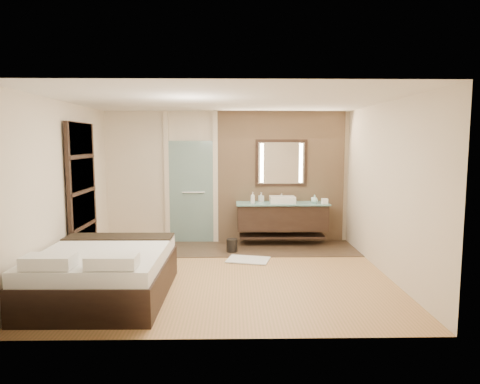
{
  "coord_description": "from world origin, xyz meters",
  "views": [
    {
      "loc": [
        0.09,
        -6.57,
        2.08
      ],
      "look_at": [
        0.23,
        0.6,
        1.24
      ],
      "focal_mm": 32.0,
      "sensor_mm": 36.0,
      "label": 1
    }
  ],
  "objects_px": {
    "bed": "(104,273)",
    "waste_bin": "(232,246)",
    "vanity": "(282,217)",
    "mirror_unit": "(281,163)"
  },
  "relations": [
    {
      "from": "vanity",
      "to": "waste_bin",
      "type": "bearing_deg",
      "value": -150.12
    },
    {
      "from": "mirror_unit",
      "to": "bed",
      "type": "relative_size",
      "value": 0.51
    },
    {
      "from": "vanity",
      "to": "mirror_unit",
      "type": "xyz_separation_m",
      "value": [
        0.0,
        0.24,
        1.07
      ]
    },
    {
      "from": "vanity",
      "to": "mirror_unit",
      "type": "bearing_deg",
      "value": 90.0
    },
    {
      "from": "bed",
      "to": "waste_bin",
      "type": "xyz_separation_m",
      "value": [
        1.72,
        2.31,
        -0.2
      ]
    },
    {
      "from": "mirror_unit",
      "to": "waste_bin",
      "type": "bearing_deg",
      "value": -141.0
    },
    {
      "from": "bed",
      "to": "waste_bin",
      "type": "height_order",
      "value": "bed"
    },
    {
      "from": "bed",
      "to": "waste_bin",
      "type": "distance_m",
      "value": 2.88
    },
    {
      "from": "mirror_unit",
      "to": "bed",
      "type": "height_order",
      "value": "mirror_unit"
    },
    {
      "from": "vanity",
      "to": "waste_bin",
      "type": "xyz_separation_m",
      "value": [
        -1.01,
        -0.58,
        -0.45
      ]
    }
  ]
}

